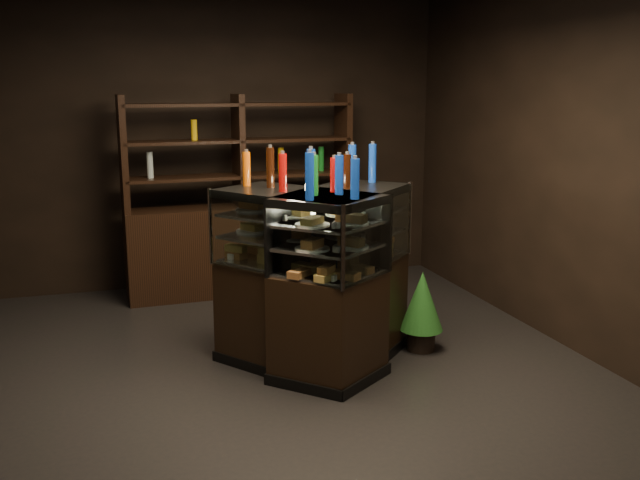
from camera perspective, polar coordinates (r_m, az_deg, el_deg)
The scene contains 7 objects.
ground at distance 5.47m, azimuth -4.91°, elevation -10.20°, with size 5.00×5.00×0.00m, color black.
room_shell at distance 5.05m, azimuth -5.32°, elevation 10.58°, with size 5.02×5.02×3.01m.
display_case at distance 5.35m, azimuth 0.05°, elevation -5.47°, with size 1.59×1.36×1.35m.
food_display at distance 5.20m, azimuth 0.06°, elevation 0.50°, with size 1.21×1.01×0.42m.
bottles_top at distance 5.13m, azimuth 0.05°, elevation 5.50°, with size 1.04×0.87×0.30m.
potted_conifer at distance 5.73m, azimuth 8.17°, elevation -4.75°, with size 0.34×0.34×0.73m.
back_shelving at distance 7.27m, azimuth -6.36°, elevation 0.50°, with size 2.30×0.52×2.00m.
Camera 1 is at (-1.04, -4.94, 2.09)m, focal length 40.00 mm.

